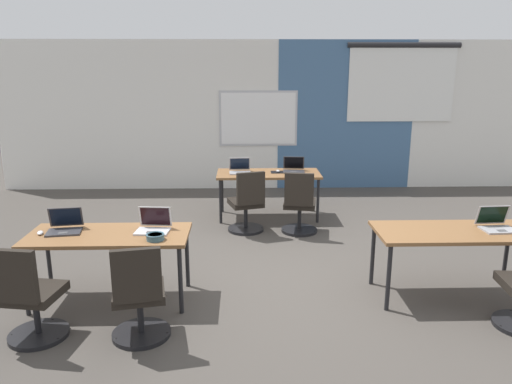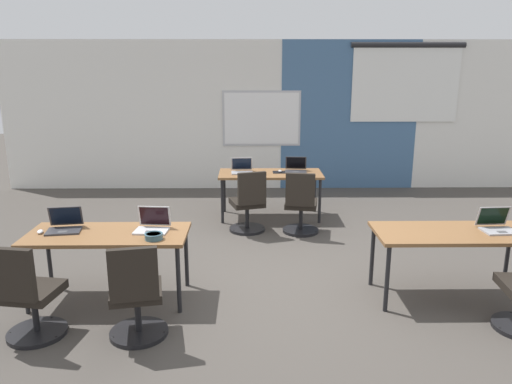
{
  "view_description": "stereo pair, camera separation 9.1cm",
  "coord_description": "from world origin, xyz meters",
  "px_view_note": "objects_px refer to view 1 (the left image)",
  "views": [
    {
      "loc": [
        -0.41,
        -5.29,
        2.36
      ],
      "look_at": [
        -0.25,
        0.31,
        0.9
      ],
      "focal_mm": 34.59,
      "sensor_mm": 36.0,
      "label": 1
    },
    {
      "loc": [
        -0.31,
        -5.29,
        2.36
      ],
      "look_at": [
        -0.25,
        0.31,
        0.9
      ],
      "focal_mm": 34.59,
      "sensor_mm": 36.0,
      "label": 2
    }
  ],
  "objects_px": {
    "desk_far_center": "(268,176)",
    "mouse_far_right": "(278,171)",
    "laptop_far_right": "(294,168)",
    "laptop_near_left_inner": "(153,226)",
    "chair_far_left": "(247,207)",
    "laptop_far_left": "(240,170)",
    "chair_near_left_inner": "(139,301)",
    "chair_far_right": "(299,208)",
    "snack_bowl": "(155,236)",
    "desk_near_left": "(109,239)",
    "chair_near_left_end": "(30,302)",
    "desk_near_right": "(454,236)",
    "laptop_near_left_end": "(65,227)",
    "mouse_near_left_end": "(40,233)",
    "laptop_near_right_end": "(496,224)"
  },
  "relations": [
    {
      "from": "chair_far_left",
      "to": "mouse_near_left_end",
      "type": "bearing_deg",
      "value": 28.68
    },
    {
      "from": "laptop_far_right",
      "to": "chair_near_left_inner",
      "type": "bearing_deg",
      "value": -109.62
    },
    {
      "from": "desk_near_right",
      "to": "mouse_near_left_end",
      "type": "xyz_separation_m",
      "value": [
        -4.17,
        -0.0,
        0.08
      ]
    },
    {
      "from": "mouse_near_left_end",
      "to": "snack_bowl",
      "type": "distance_m",
      "value": 1.19
    },
    {
      "from": "desk_near_left",
      "to": "chair_near_left_end",
      "type": "xyz_separation_m",
      "value": [
        -0.49,
        -0.77,
        -0.28
      ]
    },
    {
      "from": "chair_far_right",
      "to": "snack_bowl",
      "type": "height_order",
      "value": "chair_far_right"
    },
    {
      "from": "laptop_near_left_inner",
      "to": "desk_near_left",
      "type": "bearing_deg",
      "value": -165.33
    },
    {
      "from": "laptop_far_right",
      "to": "laptop_near_left_inner",
      "type": "relative_size",
      "value": 1.01
    },
    {
      "from": "chair_near_left_end",
      "to": "chair_near_left_inner",
      "type": "relative_size",
      "value": 1.0
    },
    {
      "from": "chair_near_left_inner",
      "to": "chair_far_left",
      "type": "distance_m",
      "value": 3.02
    },
    {
      "from": "desk_far_center",
      "to": "snack_bowl",
      "type": "distance_m",
      "value": 3.25
    },
    {
      "from": "desk_far_center",
      "to": "laptop_near_right_end",
      "type": "distance_m",
      "value": 3.53
    },
    {
      "from": "laptop_near_left_inner",
      "to": "laptop_far_left",
      "type": "distance_m",
      "value": 2.88
    },
    {
      "from": "desk_near_left",
      "to": "chair_near_left_end",
      "type": "distance_m",
      "value": 0.96
    },
    {
      "from": "desk_near_left",
      "to": "snack_bowl",
      "type": "bearing_deg",
      "value": -21.28
    },
    {
      "from": "chair_near_left_inner",
      "to": "chair_far_left",
      "type": "relative_size",
      "value": 1.0
    },
    {
      "from": "desk_near_left",
      "to": "laptop_near_left_end",
      "type": "distance_m",
      "value": 0.48
    },
    {
      "from": "desk_far_center",
      "to": "mouse_far_right",
      "type": "distance_m",
      "value": 0.17
    },
    {
      "from": "chair_far_left",
      "to": "laptop_far_left",
      "type": "bearing_deg",
      "value": -98.71
    },
    {
      "from": "laptop_near_right_end",
      "to": "desk_far_center",
      "type": "bearing_deg",
      "value": 124.78
    },
    {
      "from": "desk_near_right",
      "to": "snack_bowl",
      "type": "distance_m",
      "value": 3.01
    },
    {
      "from": "chair_far_left",
      "to": "laptop_near_left_end",
      "type": "bearing_deg",
      "value": 30.51
    },
    {
      "from": "laptop_far_left",
      "to": "mouse_far_right",
      "type": "bearing_deg",
      "value": -2.39
    },
    {
      "from": "desk_near_right",
      "to": "laptop_near_left_end",
      "type": "height_order",
      "value": "laptop_near_left_end"
    },
    {
      "from": "chair_far_left",
      "to": "snack_bowl",
      "type": "bearing_deg",
      "value": 51.82
    },
    {
      "from": "desk_near_right",
      "to": "laptop_far_left",
      "type": "xyz_separation_m",
      "value": [
        -2.19,
        2.82,
        0.11
      ]
    },
    {
      "from": "desk_far_center",
      "to": "snack_bowl",
      "type": "height_order",
      "value": "snack_bowl"
    },
    {
      "from": "mouse_near_left_end",
      "to": "laptop_near_left_inner",
      "type": "xyz_separation_m",
      "value": [
        1.11,
        0.08,
        0.03
      ]
    },
    {
      "from": "laptop_far_right",
      "to": "mouse_far_right",
      "type": "bearing_deg",
      "value": -162.98
    },
    {
      "from": "chair_near_left_end",
      "to": "snack_bowl",
      "type": "height_order",
      "value": "chair_near_left_end"
    },
    {
      "from": "laptop_near_left_end",
      "to": "mouse_near_left_end",
      "type": "bearing_deg",
      "value": -165.45
    },
    {
      "from": "desk_near_right",
      "to": "desk_far_center",
      "type": "distance_m",
      "value": 3.3
    },
    {
      "from": "chair_near_left_end",
      "to": "desk_far_center",
      "type": "bearing_deg",
      "value": -113.08
    },
    {
      "from": "desk_far_center",
      "to": "laptop_far_left",
      "type": "bearing_deg",
      "value": 176.79
    },
    {
      "from": "laptop_far_right",
      "to": "chair_far_right",
      "type": "relative_size",
      "value": 0.39
    },
    {
      "from": "chair_near_left_inner",
      "to": "desk_near_right",
      "type": "bearing_deg",
      "value": -176.64
    },
    {
      "from": "laptop_far_right",
      "to": "snack_bowl",
      "type": "relative_size",
      "value": 2.01
    },
    {
      "from": "chair_near_left_end",
      "to": "chair_far_left",
      "type": "height_order",
      "value": "same"
    },
    {
      "from": "mouse_far_right",
      "to": "chair_near_left_inner",
      "type": "distance_m",
      "value": 3.91
    },
    {
      "from": "desk_far_center",
      "to": "desk_near_left",
      "type": "bearing_deg",
      "value": -122.01
    },
    {
      "from": "laptop_near_left_inner",
      "to": "desk_near_right",
      "type": "bearing_deg",
      "value": 3.74
    },
    {
      "from": "chair_near_left_end",
      "to": "chair_far_left",
      "type": "distance_m",
      "value": 3.43
    },
    {
      "from": "laptop_near_left_end",
      "to": "laptop_near_left_inner",
      "type": "xyz_separation_m",
      "value": [
        0.89,
        -0.01,
        0.0
      ]
    },
    {
      "from": "laptop_far_right",
      "to": "laptop_near_left_end",
      "type": "xyz_separation_m",
      "value": [
        -2.61,
        -2.8,
        0.0
      ]
    },
    {
      "from": "laptop_far_right",
      "to": "chair_far_left",
      "type": "relative_size",
      "value": 0.39
    },
    {
      "from": "chair_far_right",
      "to": "laptop_near_left_inner",
      "type": "bearing_deg",
      "value": 58.66
    },
    {
      "from": "desk_far_center",
      "to": "mouse_near_left_end",
      "type": "height_order",
      "value": "mouse_near_left_end"
    },
    {
      "from": "desk_near_left",
      "to": "chair_far_right",
      "type": "bearing_deg",
      "value": 43.09
    },
    {
      "from": "chair_near_left_end",
      "to": "chair_far_left",
      "type": "relative_size",
      "value": 1.0
    },
    {
      "from": "desk_near_left",
      "to": "chair_near_left_inner",
      "type": "bearing_deg",
      "value": -60.31
    }
  ]
}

